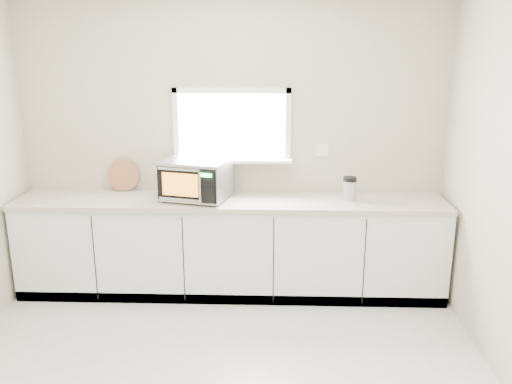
{
  "coord_description": "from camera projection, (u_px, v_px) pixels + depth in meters",
  "views": [
    {
      "loc": [
        0.4,
        -3.05,
        2.31
      ],
      "look_at": [
        0.24,
        1.55,
        1.03
      ],
      "focal_mm": 38.0,
      "sensor_mm": 36.0,
      "label": 1
    }
  ],
  "objects": [
    {
      "name": "knife_block",
      "position": [
        214.0,
        181.0,
        5.04
      ],
      "size": [
        0.14,
        0.23,
        0.32
      ],
      "rotation": [
        0.0,
        0.0,
        0.18
      ],
      "color": "#412717",
      "rests_on": "countertop"
    },
    {
      "name": "microwave",
      "position": [
        196.0,
        179.0,
        4.89
      ],
      "size": [
        0.65,
        0.56,
        0.37
      ],
      "rotation": [
        0.0,
        0.0,
        -0.24
      ],
      "color": "black",
      "rests_on": "countertop"
    },
    {
      "name": "back_wall",
      "position": [
        232.0,
        145.0,
        5.12
      ],
      "size": [
        4.0,
        0.17,
        2.7
      ],
      "color": "#B5A98F",
      "rests_on": "ground"
    },
    {
      "name": "cabinets",
      "position": [
        231.0,
        247.0,
        5.08
      ],
      "size": [
        3.92,
        0.6,
        0.88
      ],
      "primitive_type": "cube",
      "color": "silver",
      "rests_on": "ground"
    },
    {
      "name": "cutting_board",
      "position": [
        123.0,
        175.0,
        5.18
      ],
      "size": [
        0.31,
        0.07,
        0.31
      ],
      "primitive_type": "cylinder",
      "rotation": [
        1.4,
        0.0,
        0.0
      ],
      "color": "#9E6B3D",
      "rests_on": "countertop"
    },
    {
      "name": "countertop",
      "position": [
        230.0,
        201.0,
        4.95
      ],
      "size": [
        3.92,
        0.64,
        0.04
      ],
      "primitive_type": "cube",
      "color": "#B9B199",
      "rests_on": "cabinets"
    },
    {
      "name": "coffee_grinder",
      "position": [
        349.0,
        188.0,
        4.89
      ],
      "size": [
        0.16,
        0.16,
        0.22
      ],
      "rotation": [
        0.0,
        0.0,
        0.33
      ],
      "color": "#B3B6BB",
      "rests_on": "countertop"
    }
  ]
}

